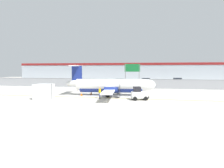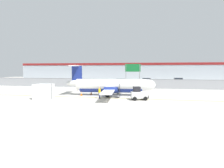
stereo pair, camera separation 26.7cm
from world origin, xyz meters
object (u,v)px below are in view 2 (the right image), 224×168
object	(u,v)px
parked_car_1	(120,81)
parked_car_2	(146,81)
traffic_cone_near_right	(81,94)
parked_car_0	(84,81)
ground_crew_worker	(99,92)
commuter_airplane	(112,86)
highway_sign	(133,70)
cargo_container	(44,92)
baggage_tug	(139,94)
traffic_cone_near_left	(91,93)
parked_car_3	(178,81)

from	to	relation	value
parked_car_1	parked_car_2	size ratio (longest dim) A/B	0.97
traffic_cone_near_right	parked_car_0	distance (m)	23.58
ground_crew_worker	commuter_airplane	bearing A→B (deg)	65.98
highway_sign	parked_car_2	bearing A→B (deg)	77.55
cargo_container	ground_crew_worker	bearing A→B (deg)	16.67
commuter_airplane	parked_car_0	distance (m)	24.33
baggage_tug	parked_car_2	xyz separation A→B (m)	(-0.02, 31.00, 0.04)
baggage_tug	parked_car_1	world-z (taller)	baggage_tug
parked_car_2	parked_car_0	bearing A→B (deg)	26.59
ground_crew_worker	cargo_container	size ratio (longest dim) A/B	0.70
parked_car_2	highway_sign	xyz separation A→B (m)	(-2.71, -12.27, 3.24)
baggage_tug	traffic_cone_near_left	bearing A→B (deg)	134.60
traffic_cone_near_left	parked_car_2	distance (m)	27.82
commuter_airplane	traffic_cone_near_left	size ratio (longest dim) A/B	25.12
traffic_cone_near_right	parked_car_0	size ratio (longest dim) A/B	0.15
parked_car_0	parked_car_2	size ratio (longest dim) A/B	1.00
ground_crew_worker	traffic_cone_near_left	world-z (taller)	ground_crew_worker
parked_car_0	parked_car_1	bearing A→B (deg)	-0.64
traffic_cone_near_right	traffic_cone_near_left	bearing A→B (deg)	58.77
cargo_container	parked_car_2	distance (m)	35.60
cargo_container	parked_car_0	bearing A→B (deg)	97.92
parked_car_0	traffic_cone_near_left	bearing A→B (deg)	-74.15
traffic_cone_near_left	highway_sign	xyz separation A→B (m)	(5.62, 14.27, 3.83)
baggage_tug	traffic_cone_near_left	distance (m)	9.48
parked_car_1	parked_car_0	bearing A→B (deg)	4.06
ground_crew_worker	highway_sign	size ratio (longest dim) A/B	0.31
traffic_cone_near_left	highway_sign	world-z (taller)	highway_sign
parked_car_0	highway_sign	distance (m)	15.92
ground_crew_worker	parked_car_3	bearing A→B (deg)	58.97
cargo_container	parked_car_2	xyz separation A→B (m)	(13.38, 32.99, -0.21)
commuter_airplane	cargo_container	xyz separation A→B (m)	(-8.81, -6.06, -0.50)
cargo_container	parked_car_2	world-z (taller)	cargo_container
commuter_airplane	baggage_tug	bearing A→B (deg)	-48.09
commuter_airplane	baggage_tug	xyz separation A→B (m)	(4.58, -4.08, -0.75)
baggage_tug	cargo_container	world-z (taller)	cargo_container
parked_car_0	commuter_airplane	bearing A→B (deg)	-66.31
commuter_airplane	cargo_container	world-z (taller)	commuter_airplane
commuter_airplane	cargo_container	size ratio (longest dim) A/B	6.59
commuter_airplane	parked_car_3	bearing A→B (deg)	58.92
parked_car_0	parked_car_1	world-z (taller)	same
parked_car_0	parked_car_2	xyz separation A→B (m)	(16.99, 6.01, 0.00)
parked_car_0	highway_sign	world-z (taller)	highway_sign
commuter_airplane	ground_crew_worker	world-z (taller)	commuter_airplane
traffic_cone_near_left	parked_car_0	bearing A→B (deg)	112.87
highway_sign	baggage_tug	bearing A→B (deg)	-81.71
baggage_tug	parked_car_3	world-z (taller)	baggage_tug
commuter_airplane	baggage_tug	world-z (taller)	commuter_airplane
parked_car_1	parked_car_2	world-z (taller)	same
traffic_cone_near_right	commuter_airplane	bearing A→B (deg)	16.23
commuter_airplane	ground_crew_worker	bearing A→B (deg)	-113.22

